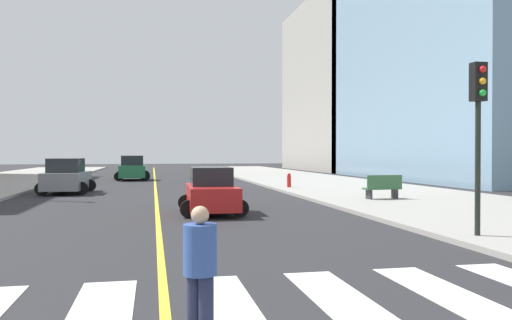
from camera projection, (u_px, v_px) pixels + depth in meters
sidewalk_kerb_east at (408, 198)px, 25.41m from camera, size 10.00×120.00×0.15m
crosswalk_paint at (165, 313)px, 7.33m from camera, size 13.50×4.00×0.01m
lane_divider_paint at (155, 181)px, 42.62m from camera, size 0.16×80.00×0.01m
parking_garage_concrete at (368, 87)px, 70.06m from camera, size 18.00×24.00×22.49m
car_green_nearest at (133, 169)px, 43.68m from camera, size 2.95×4.69×2.09m
car_red_second at (211, 192)px, 19.52m from camera, size 2.50×3.96×1.75m
car_gray_third at (67, 177)px, 29.23m from camera, size 2.91×4.55×2.00m
traffic_light_near_corner at (478, 114)px, 13.30m from camera, size 0.36×0.41×4.48m
park_bench at (383, 187)px, 24.05m from camera, size 1.84×0.71×1.12m
pedestrian_crossing at (200, 267)px, 6.22m from camera, size 0.41×0.41×1.65m
fire_hydrant at (289, 180)px, 32.33m from camera, size 0.26×0.26×0.89m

